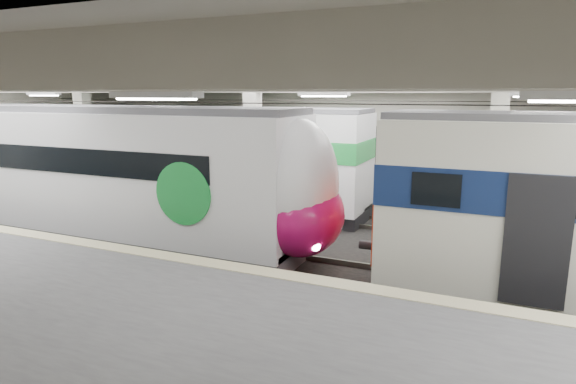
% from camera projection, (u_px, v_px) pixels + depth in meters
% --- Properties ---
extents(station_hall, '(36.00, 24.00, 5.75)m').
position_uv_depth(station_hall, '(272.00, 165.00, 11.75)').
color(station_hall, black).
rests_on(station_hall, ground).
extents(modern_emu, '(14.22, 2.94, 4.57)m').
position_uv_depth(modern_emu, '(150.00, 179.00, 15.55)').
color(modern_emu, white).
rests_on(modern_emu, ground).
extents(far_train, '(13.82, 3.01, 4.41)m').
position_uv_depth(far_train, '(212.00, 156.00, 20.92)').
color(far_train, white).
rests_on(far_train, ground).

